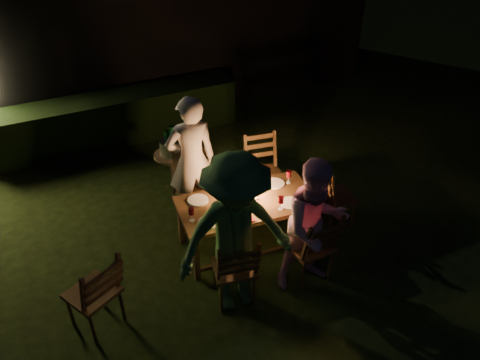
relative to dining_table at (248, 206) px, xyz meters
name	(u,v)px	position (x,y,z in m)	size (l,w,h in m)	color
garden_envelope	(103,11)	(-0.26, 5.90, 0.96)	(40.00, 40.00, 3.20)	black
dining_table	(248,206)	(0.00, 0.00, 0.00)	(1.72, 0.98, 0.69)	#50361A
chair_near_left	(234,279)	(-0.53, -0.72, -0.32)	(0.53, 0.55, 0.98)	#50361A
chair_near_right	(309,257)	(0.38, -0.81, -0.31)	(0.47, 0.51, 1.02)	#50361A
chair_far_left	(195,200)	(-0.37, 0.81, -0.32)	(0.50, 0.53, 0.98)	#50361A
chair_far_right	(264,184)	(0.62, 0.71, -0.31)	(0.54, 0.57, 1.04)	#50361A
chair_end	(334,206)	(1.22, -0.12, -0.33)	(0.50, 0.48, 0.96)	#50361A
chair_spare	(96,304)	(-1.94, -0.43, -0.31)	(0.63, 0.64, 1.02)	#50361A
person_house_side	(191,161)	(-0.37, 0.86, 0.26)	(0.64, 0.42, 1.76)	beige
person_opp_right	(315,226)	(0.37, -0.86, 0.19)	(0.78, 0.61, 1.61)	#E69EBF
person_opp_left	(236,236)	(-0.53, -0.77, 0.32)	(1.21, 0.70, 1.88)	#3D7138
lantern	(250,187)	(0.05, 0.04, 0.23)	(0.16, 0.16, 0.35)	white
plate_far_left	(198,200)	(-0.53, 0.27, 0.08)	(0.25, 0.25, 0.01)	white
plate_near_left	(209,222)	(-0.57, -0.17, 0.08)	(0.25, 0.25, 0.01)	white
plate_far_right	(275,183)	(0.47, 0.17, 0.08)	(0.25, 0.25, 0.01)	white
plate_near_right	(290,203)	(0.43, -0.26, 0.08)	(0.25, 0.25, 0.01)	white
wineglass_a	(216,188)	(-0.27, 0.31, 0.16)	(0.06, 0.06, 0.18)	#59070F
wineglass_b	(192,214)	(-0.73, -0.05, 0.16)	(0.06, 0.06, 0.18)	#59070F
wineglass_c	(281,203)	(0.27, -0.31, 0.16)	(0.06, 0.06, 0.18)	#59070F
wineglass_d	(289,177)	(0.63, 0.12, 0.16)	(0.06, 0.06, 0.18)	#59070F
wineglass_e	(249,212)	(-0.13, -0.29, 0.16)	(0.06, 0.06, 0.18)	silver
bottle_table	(228,196)	(-0.25, 0.02, 0.21)	(0.07, 0.07, 0.28)	#0F471E
napkin_left	(246,219)	(-0.18, -0.30, 0.07)	(0.18, 0.14, 0.01)	red
napkin_right	(301,205)	(0.52, -0.35, 0.07)	(0.18, 0.14, 0.01)	red
phone	(205,228)	(-0.65, -0.24, 0.07)	(0.14, 0.07, 0.01)	black
side_table	(172,159)	(-0.44, 1.49, -0.04)	(0.49, 0.49, 0.66)	brown
ice_bucket	(171,147)	(-0.44, 1.49, 0.15)	(0.30, 0.30, 0.22)	#A5A8AD
bottle_bucket_a	(168,146)	(-0.49, 1.45, 0.20)	(0.07, 0.07, 0.32)	#0F471E
bottle_bucket_b	(173,142)	(-0.39, 1.53, 0.20)	(0.07, 0.07, 0.32)	#0F471E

